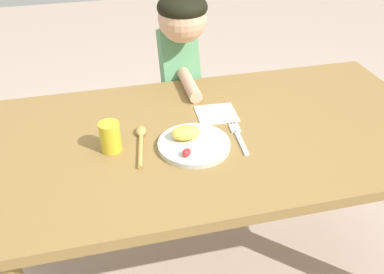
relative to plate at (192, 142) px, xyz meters
The scene contains 8 objects.
ground_plane 0.74m from the plate, 28.54° to the left, with size 8.00×8.00×0.00m, color #B69F8E.
dining_table 0.17m from the plate, 28.54° to the left, with size 1.47×0.78×0.71m.
plate is the anchor object (origin of this frame).
fork 0.16m from the plate, ahead, with size 0.04×0.22×0.01m.
spoon 0.16m from the plate, 157.99° to the left, with size 0.06×0.21×0.02m.
drinking_cup 0.25m from the plate, behind, with size 0.06×0.06×0.10m, color gold.
person 0.55m from the plate, 81.76° to the left, with size 0.19×0.41×1.05m.
napkin 0.21m from the plate, 52.26° to the left, with size 0.14×0.13×0.00m, color white.
Camera 1 is at (-0.37, -1.10, 1.48)m, focal length 39.62 mm.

